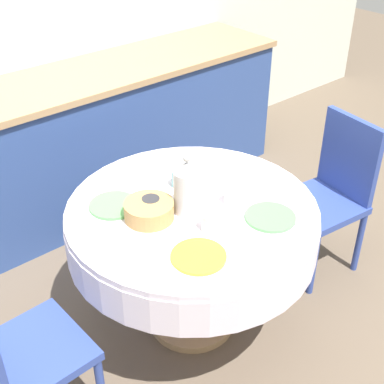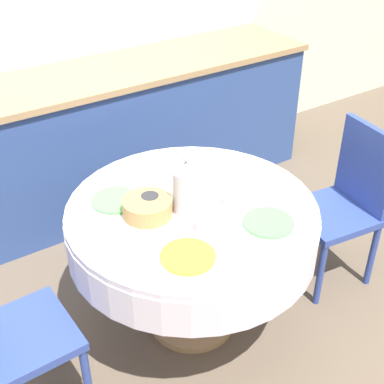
{
  "view_description": "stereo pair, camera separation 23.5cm",
  "coord_description": "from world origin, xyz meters",
  "views": [
    {
      "loc": [
        -1.27,
        -1.5,
        2.09
      ],
      "look_at": [
        0.0,
        0.0,
        0.8
      ],
      "focal_mm": 50.0,
      "sensor_mm": 36.0,
      "label": 1
    },
    {
      "loc": [
        -1.09,
        -1.64,
        2.09
      ],
      "look_at": [
        0.0,
        0.0,
        0.8
      ],
      "focal_mm": 50.0,
      "sensor_mm": 36.0,
      "label": 2
    }
  ],
  "objects": [
    {
      "name": "chair_right",
      "position": [
        -0.92,
        -0.03,
        0.49
      ],
      "size": [
        0.41,
        0.41,
        0.9
      ],
      "rotation": [
        0.0,
        0.0,
        -1.54
      ],
      "color": "#2D428E",
      "rests_on": "ground_plane"
    },
    {
      "name": "kitchen_counter",
      "position": [
        0.0,
        1.29,
        0.46
      ],
      "size": [
        3.24,
        0.64,
        0.92
      ],
      "color": "#2D4784",
      "rests_on": "ground_plane"
    },
    {
      "name": "cup_far_right",
      "position": [
        0.07,
        0.17,
        0.77
      ],
      "size": [
        0.08,
        0.08,
        0.08
      ],
      "primitive_type": "cylinder",
      "color": "#5BA39E",
      "rests_on": "dining_table"
    },
    {
      "name": "coffee_carafe",
      "position": [
        -0.04,
        -0.01,
        0.85
      ],
      "size": [
        0.12,
        0.12,
        0.29
      ],
      "color": "#B2B2B7",
      "rests_on": "dining_table"
    },
    {
      "name": "plate_near_left",
      "position": [
        -0.21,
        -0.28,
        0.73
      ],
      "size": [
        0.22,
        0.22,
        0.01
      ],
      "primitive_type": "cylinder",
      "color": "yellow",
      "rests_on": "dining_table"
    },
    {
      "name": "chair_left",
      "position": [
        0.91,
        -0.11,
        0.49
      ],
      "size": [
        0.45,
        0.45,
        0.9
      ],
      "rotation": [
        0.0,
        0.0,
        1.45
      ],
      "color": "#2D428E",
      "rests_on": "ground_plane"
    },
    {
      "name": "plate_far_right",
      "position": [
        0.25,
        0.25,
        0.73
      ],
      "size": [
        0.22,
        0.22,
        0.01
      ],
      "primitive_type": "cylinder",
      "color": "white",
      "rests_on": "dining_table"
    },
    {
      "name": "bread_basket",
      "position": [
        -0.2,
        0.06,
        0.76
      ],
      "size": [
        0.22,
        0.22,
        0.08
      ],
      "primitive_type": "cylinder",
      "color": "#AD844C",
      "rests_on": "dining_table"
    },
    {
      "name": "cup_far_left",
      "position": [
        -0.17,
        0.08,
        0.77
      ],
      "size": [
        0.08,
        0.08,
        0.08
      ],
      "primitive_type": "cylinder",
      "color": "#28282D",
      "rests_on": "dining_table"
    },
    {
      "name": "dining_table",
      "position": [
        0.0,
        0.0,
        0.6
      ],
      "size": [
        1.15,
        1.15,
        0.72
      ],
      "color": "tan",
      "rests_on": "ground_plane"
    },
    {
      "name": "cup_near_right",
      "position": [
        0.16,
        -0.1,
        0.77
      ],
      "size": [
        0.08,
        0.08,
        0.08
      ],
      "primitive_type": "cylinder",
      "color": "white",
      "rests_on": "dining_table"
    },
    {
      "name": "cup_near_left",
      "position": [
        -0.05,
        -0.18,
        0.77
      ],
      "size": [
        0.08,
        0.08,
        0.08
      ],
      "primitive_type": "cylinder",
      "color": "white",
      "rests_on": "dining_table"
    },
    {
      "name": "plate_near_right",
      "position": [
        0.2,
        -0.29,
        0.73
      ],
      "size": [
        0.22,
        0.22,
        0.01
      ],
      "primitive_type": "cylinder",
      "color": "#5BA85B",
      "rests_on": "dining_table"
    },
    {
      "name": "wall_back",
      "position": [
        0.0,
        1.63,
        1.3
      ],
      "size": [
        7.0,
        0.05,
        2.6
      ],
      "color": "beige",
      "rests_on": "ground_plane"
    },
    {
      "name": "ground_plane",
      "position": [
        0.0,
        0.0,
        0.0
      ],
      "size": [
        12.0,
        12.0,
        0.0
      ],
      "primitive_type": "plane",
      "color": "brown"
    },
    {
      "name": "plate_far_left",
      "position": [
        -0.27,
        0.23,
        0.73
      ],
      "size": [
        0.22,
        0.22,
        0.01
      ],
      "primitive_type": "cylinder",
      "color": "#5BA85B",
      "rests_on": "dining_table"
    }
  ]
}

